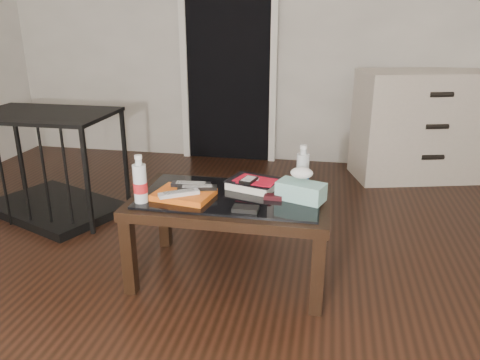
{
  "coord_description": "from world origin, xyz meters",
  "views": [
    {
      "loc": [
        0.53,
        -1.84,
        1.33
      ],
      "look_at": [
        0.12,
        0.32,
        0.55
      ],
      "focal_mm": 35.0,
      "sensor_mm": 36.0,
      "label": 1
    }
  ],
  "objects_px": {
    "pet_crate": "(52,181)",
    "water_bottle_right": "(303,168)",
    "coffee_table": "(231,207)",
    "tissue_box": "(301,191)",
    "dresser": "(430,126)",
    "textbook": "(253,184)",
    "water_bottle_left": "(140,179)"
  },
  "relations": [
    {
      "from": "coffee_table",
      "to": "textbook",
      "type": "xyz_separation_m",
      "value": [
        0.1,
        0.13,
        0.09
      ]
    },
    {
      "from": "pet_crate",
      "to": "tissue_box",
      "type": "distance_m",
      "value": 1.88
    },
    {
      "from": "dresser",
      "to": "pet_crate",
      "type": "relative_size",
      "value": 1.21
    },
    {
      "from": "dresser",
      "to": "water_bottle_right",
      "type": "height_order",
      "value": "dresser"
    },
    {
      "from": "water_bottle_left",
      "to": "water_bottle_right",
      "type": "height_order",
      "value": "same"
    },
    {
      "from": "water_bottle_right",
      "to": "tissue_box",
      "type": "xyz_separation_m",
      "value": [
        0.0,
        -0.15,
        -0.07
      ]
    },
    {
      "from": "pet_crate",
      "to": "dresser",
      "type": "bearing_deg",
      "value": 48.38
    },
    {
      "from": "textbook",
      "to": "coffee_table",
      "type": "bearing_deg",
      "value": -110.14
    },
    {
      "from": "pet_crate",
      "to": "tissue_box",
      "type": "relative_size",
      "value": 4.62
    },
    {
      "from": "dresser",
      "to": "textbook",
      "type": "distance_m",
      "value": 2.15
    },
    {
      "from": "dresser",
      "to": "pet_crate",
      "type": "xyz_separation_m",
      "value": [
        -2.71,
        -1.3,
        -0.22
      ]
    },
    {
      "from": "dresser",
      "to": "textbook",
      "type": "xyz_separation_m",
      "value": [
        -1.21,
        -1.78,
        0.03
      ]
    },
    {
      "from": "coffee_table",
      "to": "pet_crate",
      "type": "bearing_deg",
      "value": 156.77
    },
    {
      "from": "coffee_table",
      "to": "pet_crate",
      "type": "xyz_separation_m",
      "value": [
        -1.41,
        0.6,
        -0.17
      ]
    },
    {
      "from": "pet_crate",
      "to": "water_bottle_right",
      "type": "bearing_deg",
      "value": 8.41
    },
    {
      "from": "coffee_table",
      "to": "water_bottle_left",
      "type": "height_order",
      "value": "water_bottle_left"
    },
    {
      "from": "pet_crate",
      "to": "textbook",
      "type": "relative_size",
      "value": 4.25
    },
    {
      "from": "dresser",
      "to": "water_bottle_left",
      "type": "height_order",
      "value": "dresser"
    },
    {
      "from": "pet_crate",
      "to": "water_bottle_right",
      "type": "distance_m",
      "value": 1.84
    },
    {
      "from": "dresser",
      "to": "water_bottle_left",
      "type": "distance_m",
      "value": 2.69
    },
    {
      "from": "water_bottle_left",
      "to": "tissue_box",
      "type": "xyz_separation_m",
      "value": [
        0.76,
        0.17,
        -0.07
      ]
    },
    {
      "from": "dresser",
      "to": "water_bottle_right",
      "type": "xyz_separation_m",
      "value": [
        -0.95,
        -1.75,
        0.13
      ]
    },
    {
      "from": "pet_crate",
      "to": "tissue_box",
      "type": "xyz_separation_m",
      "value": [
        1.76,
        -0.6,
        0.28
      ]
    },
    {
      "from": "pet_crate",
      "to": "tissue_box",
      "type": "bearing_deg",
      "value": 3.9
    },
    {
      "from": "coffee_table",
      "to": "pet_crate",
      "type": "distance_m",
      "value": 1.54
    },
    {
      "from": "textbook",
      "to": "water_bottle_right",
      "type": "distance_m",
      "value": 0.27
    },
    {
      "from": "textbook",
      "to": "water_bottle_left",
      "type": "relative_size",
      "value": 1.05
    },
    {
      "from": "coffee_table",
      "to": "tissue_box",
      "type": "height_order",
      "value": "tissue_box"
    },
    {
      "from": "pet_crate",
      "to": "water_bottle_right",
      "type": "relative_size",
      "value": 4.46
    },
    {
      "from": "coffee_table",
      "to": "water_bottle_left",
      "type": "bearing_deg",
      "value": -157.38
    },
    {
      "from": "coffee_table",
      "to": "water_bottle_right",
      "type": "bearing_deg",
      "value": 23.77
    },
    {
      "from": "water_bottle_right",
      "to": "water_bottle_left",
      "type": "bearing_deg",
      "value": -156.85
    }
  ]
}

